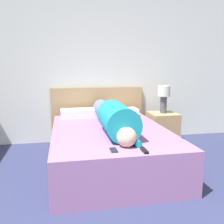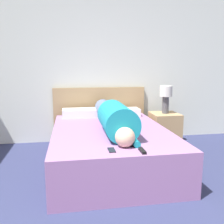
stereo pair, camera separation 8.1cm
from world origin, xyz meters
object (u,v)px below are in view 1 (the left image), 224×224
at_px(bed, 110,147).
at_px(tv_remote, 144,150).
at_px(pillow_near_headboard, 79,113).
at_px(pillow_second, 120,112).
at_px(nightstand, 163,129).
at_px(person_lying, 113,117).
at_px(table_lamp, 164,95).
at_px(cell_phone, 114,150).

xyz_separation_m(bed, tv_remote, (0.16, -0.92, 0.25)).
distance_m(pillow_near_headboard, pillow_second, 0.67).
relative_size(nightstand, tv_remote, 3.53).
bearing_deg(bed, person_lying, -54.24).
bearing_deg(nightstand, pillow_near_headboard, 173.69).
bearing_deg(pillow_near_headboard, tv_remote, -74.45).
height_order(table_lamp, person_lying, table_lamp).
bearing_deg(bed, cell_phone, -98.04).
distance_m(table_lamp, person_lying, 1.25).
distance_m(tv_remote, cell_phone, 0.29).
relative_size(table_lamp, cell_phone, 3.43).
xyz_separation_m(person_lying, pillow_near_headboard, (-0.36, 0.89, -0.10)).
distance_m(person_lying, cell_phone, 0.82).
relative_size(nightstand, table_lamp, 1.19).
bearing_deg(cell_phone, pillow_near_headboard, 97.21).
bearing_deg(nightstand, pillow_second, 167.70).
relative_size(table_lamp, pillow_second, 0.80).
bearing_deg(person_lying, pillow_near_headboard, 112.22).
height_order(nightstand, person_lying, person_lying).
relative_size(bed, nightstand, 3.91).
distance_m(bed, pillow_second, 0.96).
bearing_deg(cell_phone, person_lying, 79.21).
bearing_deg(pillow_second, tv_remote, -95.60).
relative_size(pillow_near_headboard, pillow_second, 1.05).
height_order(bed, pillow_near_headboard, pillow_near_headboard).
xyz_separation_m(nightstand, person_lying, (-0.99, -0.74, 0.38)).
xyz_separation_m(person_lying, pillow_second, (0.30, 0.89, -0.10)).
relative_size(pillow_near_headboard, cell_phone, 4.51).
distance_m(nightstand, table_lamp, 0.56).
bearing_deg(pillow_near_headboard, table_lamp, -6.31).
xyz_separation_m(bed, cell_phone, (-0.12, -0.84, 0.25)).
distance_m(nightstand, pillow_near_headboard, 1.39).
bearing_deg(cell_phone, tv_remote, -16.75).
relative_size(pillow_second, cell_phone, 4.28).
bearing_deg(pillow_near_headboard, bed, -68.61).
bearing_deg(table_lamp, pillow_second, 167.70).
distance_m(table_lamp, pillow_near_headboard, 1.39).
relative_size(pillow_second, tv_remote, 3.71).
height_order(table_lamp, tv_remote, table_lamp).
bearing_deg(nightstand, tv_remote, -117.91).
height_order(table_lamp, cell_phone, table_lamp).
distance_m(person_lying, pillow_near_headboard, 0.97).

